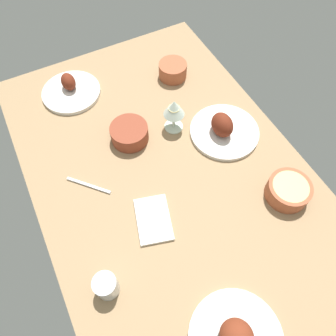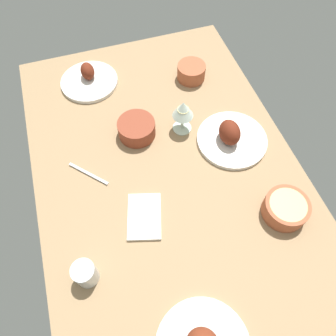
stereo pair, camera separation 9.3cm
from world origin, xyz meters
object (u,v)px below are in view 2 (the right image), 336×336
(plate_center_main, at_px, (231,137))
(fork_loose, at_px, (89,174))
(bowl_sauce, at_px, (191,71))
(bowl_potatoes, at_px, (137,128))
(folded_napkin, at_px, (144,216))
(water_tumbler, at_px, (85,273))
(bowl_pasta, at_px, (286,208))
(plate_far_side, at_px, (89,79))
(wine_glass, at_px, (183,111))

(plate_center_main, bearing_deg, fork_loose, 87.82)
(bowl_sauce, bearing_deg, bowl_potatoes, 126.54)
(plate_center_main, height_order, folded_napkin, plate_center_main)
(bowl_potatoes, bearing_deg, water_tumbler, 149.49)
(bowl_potatoes, relative_size, bowl_pasta, 0.97)
(bowl_pasta, height_order, fork_loose, bowl_pasta)
(plate_far_side, bearing_deg, plate_center_main, -136.37)
(bowl_potatoes, xyz_separation_m, fork_loose, (-0.12, 0.20, -0.03))
(wine_glass, bearing_deg, plate_far_side, 39.75)
(bowl_potatoes, relative_size, folded_napkin, 0.88)
(wine_glass, distance_m, fork_loose, 0.39)
(wine_glass, distance_m, folded_napkin, 0.39)
(plate_far_side, xyz_separation_m, wine_glass, (-0.34, -0.29, 0.08))
(folded_napkin, bearing_deg, water_tumbler, 122.15)
(bowl_pasta, bearing_deg, plate_far_side, 32.23)
(bowl_pasta, height_order, wine_glass, wine_glass)
(water_tumbler, bearing_deg, plate_center_main, -61.32)
(water_tumbler, distance_m, fork_loose, 0.35)
(bowl_sauce, relative_size, folded_napkin, 0.74)
(plate_center_main, relative_size, plate_far_side, 1.10)
(bowl_sauce, relative_size, water_tumbler, 1.39)
(bowl_sauce, relative_size, bowl_pasta, 0.82)
(plate_center_main, height_order, bowl_sauce, plate_center_main)
(plate_far_side, distance_m, wine_glass, 0.45)
(bowl_pasta, relative_size, folded_napkin, 0.90)
(bowl_pasta, distance_m, fork_loose, 0.66)
(plate_center_main, bearing_deg, bowl_pasta, -170.98)
(plate_center_main, bearing_deg, bowl_sauce, 4.10)
(plate_far_side, relative_size, bowl_potatoes, 1.70)
(plate_center_main, xyz_separation_m, fork_loose, (0.02, 0.52, -0.02))
(bowl_potatoes, distance_m, water_tumbler, 0.53)
(plate_center_main, distance_m, bowl_pasta, 0.31)
(plate_far_side, bearing_deg, folded_napkin, -175.19)
(folded_napkin, bearing_deg, wine_glass, -37.51)
(plate_center_main, relative_size, bowl_potatoes, 1.86)
(bowl_sauce, distance_m, wine_glass, 0.28)
(plate_center_main, xyz_separation_m, bowl_pasta, (-0.31, -0.05, 0.01))
(plate_far_side, relative_size, fork_loose, 1.43)
(water_tumbler, bearing_deg, folded_napkin, -57.85)
(bowl_pasta, relative_size, wine_glass, 1.00)
(bowl_potatoes, relative_size, fork_loose, 0.84)
(plate_far_side, distance_m, water_tumbler, 0.79)
(fork_loose, bearing_deg, bowl_pasta, 17.04)
(bowl_sauce, relative_size, fork_loose, 0.71)
(folded_napkin, bearing_deg, plate_center_main, -63.30)
(bowl_potatoes, height_order, bowl_pasta, same)
(bowl_pasta, xyz_separation_m, fork_loose, (0.33, 0.57, -0.03))
(plate_center_main, height_order, plate_far_side, plate_center_main)
(plate_far_side, bearing_deg, water_tumbler, 169.01)
(wine_glass, bearing_deg, bowl_sauce, -26.95)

